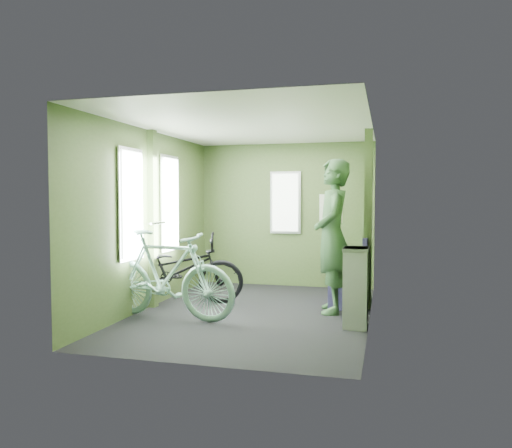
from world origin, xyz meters
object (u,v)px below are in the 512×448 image
Objects in this scene: bicycle_mint at (166,319)px; waste_box at (356,287)px; passenger at (332,236)px; bicycle_black at (177,304)px; bench_seat at (352,284)px.

waste_box is (2.17, 0.22, 0.44)m from bicycle_mint.
waste_box is (0.33, -0.66, -0.51)m from passenger.
passenger reaches higher than bicycle_black.
bicycle_black is 1.01× the size of bicycle_mint.
bicycle_black is 2.49m from waste_box.
waste_box is at bearing -121.07° from bicycle_black.
bicycle_black is at bearing 21.43° from bicycle_mint.
bicycle_mint is at bearing -174.17° from waste_box.
bench_seat is (0.21, 0.53, -0.68)m from passenger.
bicycle_black is 0.82m from bicycle_mint.
passenger is 2.08× the size of bench_seat.
bicycle_mint is 2.51m from bench_seat.
waste_box is at bearing -77.42° from bicycle_mint.
bench_seat is (2.06, 1.41, 0.27)m from bicycle_mint.
passenger reaches higher than bench_seat.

